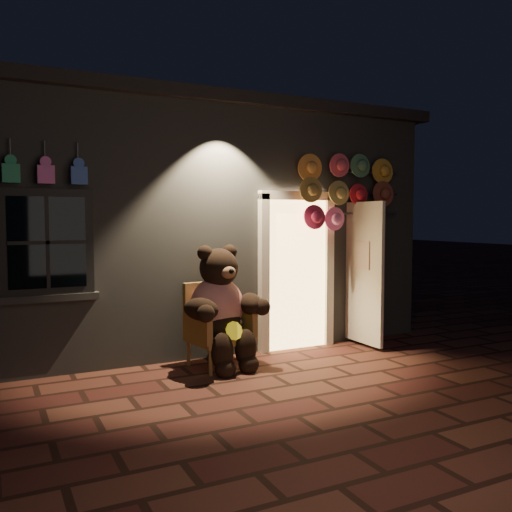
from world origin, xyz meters
TOP-DOWN VIEW (x-y plane):
  - ground at (0.00, 0.00)m, footprint 60.00×60.00m
  - shop_building at (0.00, 3.99)m, footprint 7.30×5.95m
  - wicker_armchair at (-0.00, 1.11)m, footprint 0.79×0.73m
  - teddy_bear at (0.01, 0.98)m, footprint 1.10×0.92m
  - hat_rack at (2.05, 1.28)m, footprint 1.70×0.22m

SIDE VIEW (x-z plane):
  - ground at x=0.00m, z-range 0.00..0.00m
  - wicker_armchair at x=0.00m, z-range 0.00..1.02m
  - teddy_bear at x=0.01m, z-range -0.03..1.49m
  - shop_building at x=0.00m, z-range -0.02..3.49m
  - hat_rack at x=2.05m, z-range 0.87..3.57m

